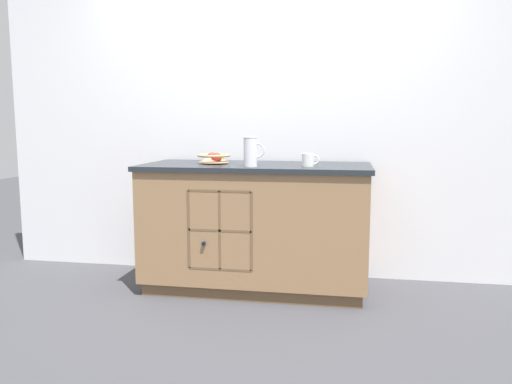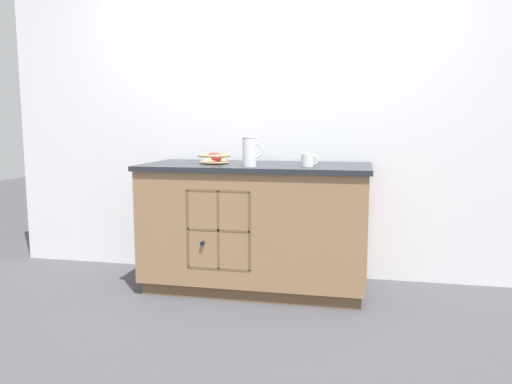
{
  "view_description": "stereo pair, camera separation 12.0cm",
  "coord_description": "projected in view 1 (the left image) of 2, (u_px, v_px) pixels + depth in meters",
  "views": [
    {
      "loc": [
        0.64,
        -3.55,
        1.2
      ],
      "look_at": [
        0.0,
        0.0,
        0.72
      ],
      "focal_mm": 35.0,
      "sensor_mm": 36.0,
      "label": 1
    },
    {
      "loc": [
        0.75,
        -3.53,
        1.2
      ],
      "look_at": [
        0.0,
        0.0,
        0.72
      ],
      "focal_mm": 35.0,
      "sensor_mm": 36.0,
      "label": 2
    }
  ],
  "objects": [
    {
      "name": "kitchen_island",
      "position": [
        256.0,
        226.0,
        3.67
      ],
      "size": [
        1.64,
        0.74,
        0.92
      ],
      "color": "brown",
      "rests_on": "ground_plane"
    },
    {
      "name": "fruit_bowl",
      "position": [
        214.0,
        158.0,
        3.66
      ],
      "size": [
        0.25,
        0.25,
        0.08
      ],
      "color": "tan",
      "rests_on": "kitchen_island"
    },
    {
      "name": "ground_plane",
      "position": [
        256.0,
        287.0,
        3.73
      ],
      "size": [
        14.0,
        14.0,
        0.0
      ],
      "primitive_type": "plane",
      "color": "#424247"
    },
    {
      "name": "white_pitcher",
      "position": [
        251.0,
        151.0,
        3.39
      ],
      "size": [
        0.15,
        0.1,
        0.2
      ],
      "color": "white",
      "rests_on": "kitchen_island"
    },
    {
      "name": "ceramic_mug",
      "position": [
        309.0,
        160.0,
        3.43
      ],
      "size": [
        0.12,
        0.08,
        0.09
      ],
      "color": "white",
      "rests_on": "kitchen_island"
    },
    {
      "name": "back_wall",
      "position": [
        265.0,
        116.0,
        3.97
      ],
      "size": [
        4.4,
        0.06,
        2.55
      ],
      "primitive_type": "cube",
      "color": "white",
      "rests_on": "ground_plane"
    }
  ]
}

